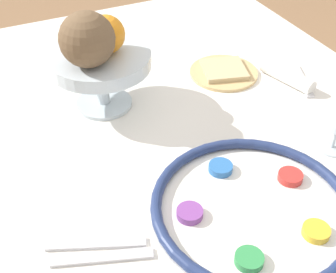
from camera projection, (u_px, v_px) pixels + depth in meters
dining_table at (208, 258)px, 1.21m from camera, size 1.49×0.98×0.77m
seder_plate at (253, 208)px, 0.82m from camera, size 0.36×0.36×0.03m
fruit_stand at (100, 65)px, 1.02m from camera, size 0.23×0.23×0.13m
orange_fruit at (106, 34)px, 0.98m from camera, size 0.08×0.08×0.08m
coconut at (87, 39)px, 0.93m from camera, size 0.11×0.11×0.11m
bread_plate at (224, 72)px, 1.19m from camera, size 0.17×0.17×0.02m
napkin_roll at (287, 76)px, 1.15m from camera, size 0.15×0.07×0.04m
fork_left at (102, 257)px, 0.75m from camera, size 0.07×0.16×0.01m
fork_right at (96, 244)px, 0.77m from camera, size 0.08×0.16×0.01m
spoon at (302, 80)px, 1.16m from camera, size 0.15×0.08×0.01m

